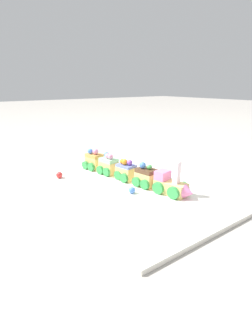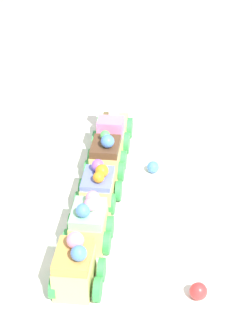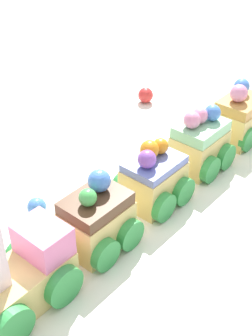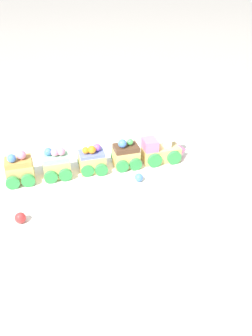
{
  "view_description": "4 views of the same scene",
  "coord_description": "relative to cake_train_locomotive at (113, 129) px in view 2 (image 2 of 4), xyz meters",
  "views": [
    {
      "loc": [
        0.65,
        -0.48,
        0.32
      ],
      "look_at": [
        0.04,
        -0.03,
        0.08
      ],
      "focal_mm": 28.0,
      "sensor_mm": 36.0,
      "label": 1
    },
    {
      "loc": [
        -0.68,
        -0.21,
        0.54
      ],
      "look_at": [
        -0.0,
        -0.01,
        0.07
      ],
      "focal_mm": 60.0,
      "sensor_mm": 36.0,
      "label": 2
    },
    {
      "loc": [
        0.24,
        0.31,
        0.34
      ],
      "look_at": [
        -0.01,
        0.0,
        0.05
      ],
      "focal_mm": 50.0,
      "sensor_mm": 36.0,
      "label": 3
    },
    {
      "loc": [
        -0.02,
        -0.67,
        0.46
      ],
      "look_at": [
        0.05,
        -0.01,
        0.04
      ],
      "focal_mm": 35.0,
      "sensor_mm": 36.0,
      "label": 4
    }
  ],
  "objects": [
    {
      "name": "gumball_red",
      "position": [
        -0.33,
        -0.21,
        -0.01
      ],
      "size": [
        0.02,
        0.02,
        0.02
      ],
      "primitive_type": "sphere",
      "color": "red",
      "rests_on": "display_board"
    },
    {
      "name": "cake_car_chocolate",
      "position": [
        -0.1,
        -0.02,
        0.0
      ],
      "size": [
        0.08,
        0.07,
        0.08
      ],
      "rotation": [
        0.0,
        0.0,
        0.18
      ],
      "color": "#E5C675",
      "rests_on": "display_board"
    },
    {
      "name": "ground_plane",
      "position": [
        -0.15,
        -0.06,
        -0.04
      ],
      "size": [
        10.0,
        10.0,
        0.0
      ],
      "primitive_type": "plane",
      "color": "gray"
    },
    {
      "name": "cake_train_locomotive",
      "position": [
        0.0,
        0.0,
        0.0
      ],
      "size": [
        0.13,
        0.08,
        0.1
      ],
      "rotation": [
        0.0,
        0.0,
        0.18
      ],
      "color": "#E5C675",
      "rests_on": "display_board"
    },
    {
      "name": "cake_car_blueberry",
      "position": [
        -0.19,
        -0.03,
        0.0
      ],
      "size": [
        0.08,
        0.07,
        0.07
      ],
      "rotation": [
        0.0,
        0.0,
        0.18
      ],
      "color": "#E5C675",
      "rests_on": "display_board"
    },
    {
      "name": "cake_car_caramel",
      "position": [
        -0.36,
        -0.06,
        0.0
      ],
      "size": [
        0.08,
        0.07,
        0.08
      ],
      "rotation": [
        0.0,
        0.0,
        0.18
      ],
      "color": "#E5C675",
      "rests_on": "display_board"
    },
    {
      "name": "display_board",
      "position": [
        -0.15,
        -0.06,
        -0.03
      ],
      "size": [
        0.72,
        0.46,
        0.01
      ],
      "primitive_type": "cube",
      "color": "white",
      "rests_on": "ground_plane"
    },
    {
      "name": "cake_car_mint",
      "position": [
        -0.27,
        -0.05,
        0.0
      ],
      "size": [
        0.08,
        0.07,
        0.08
      ],
      "rotation": [
        0.0,
        0.0,
        0.18
      ],
      "color": "#E5C675",
      "rests_on": "display_board"
    },
    {
      "name": "gumball_blue",
      "position": [
        -0.08,
        -0.09,
        -0.02
      ],
      "size": [
        0.02,
        0.02,
        0.02
      ],
      "primitive_type": "sphere",
      "color": "#4C84E0",
      "rests_on": "display_board"
    }
  ]
}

